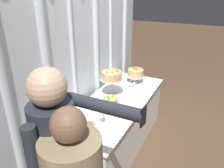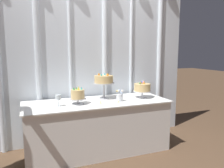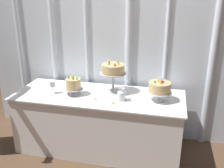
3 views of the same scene
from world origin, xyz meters
name	(u,v)px [view 3 (image 3 of 3)]	position (x,y,z in m)	size (l,w,h in m)	color
ground_plane	(97,151)	(0.00, 0.00, 0.00)	(24.00, 24.00, 0.00)	brown
draped_curtain	(107,25)	(0.00, 0.56, 1.47)	(3.35, 0.18, 2.78)	silver
cake_table	(99,122)	(0.00, 0.10, 0.36)	(1.99, 0.76, 0.72)	white
cake_display_leftmost	(73,85)	(-0.29, 0.04, 0.84)	(0.22, 0.22, 0.24)	#B2B2B7
cake_display_center	(113,70)	(0.14, 0.23, 1.00)	(0.32, 0.32, 0.38)	#B2B2B7
cake_display_rightmost	(160,88)	(0.70, 0.10, 0.87)	(0.27, 0.27, 0.26)	silver
wine_glass	(52,85)	(-0.54, 0.02, 0.83)	(0.07, 0.07, 0.15)	silver
flower_vase	(122,95)	(0.30, 0.00, 0.79)	(0.09, 0.09, 0.17)	silver
tealight_far_left	(95,99)	(0.00, -0.04, 0.73)	(0.04, 0.04, 0.03)	beige
tealight_near_left	(113,103)	(0.23, -0.12, 0.73)	(0.04, 0.04, 0.04)	beige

